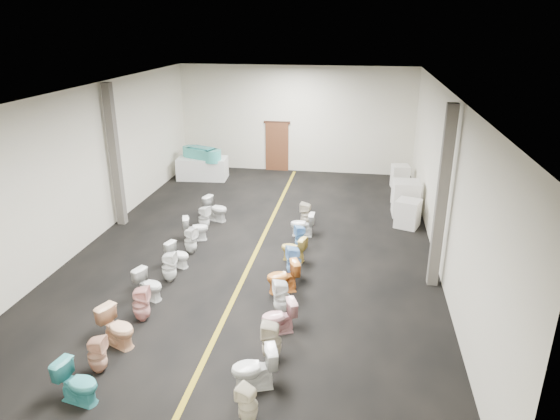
# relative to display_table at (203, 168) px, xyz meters

# --- Properties ---
(floor) EXTENTS (16.00, 16.00, 0.00)m
(floor) POSITION_rel_display_table_xyz_m (3.65, -6.18, -0.45)
(floor) COLOR black
(floor) RESTS_ON ground
(ceiling) EXTENTS (16.00, 16.00, 0.00)m
(ceiling) POSITION_rel_display_table_xyz_m (3.65, -6.18, 4.05)
(ceiling) COLOR black
(ceiling) RESTS_ON ground
(wall_back) EXTENTS (10.00, 0.00, 10.00)m
(wall_back) POSITION_rel_display_table_xyz_m (3.65, 1.82, 1.80)
(wall_back) COLOR beige
(wall_back) RESTS_ON ground
(wall_front) EXTENTS (10.00, 0.00, 10.00)m
(wall_front) POSITION_rel_display_table_xyz_m (3.65, -14.18, 1.80)
(wall_front) COLOR beige
(wall_front) RESTS_ON ground
(wall_left) EXTENTS (0.00, 16.00, 16.00)m
(wall_left) POSITION_rel_display_table_xyz_m (-1.35, -6.18, 1.80)
(wall_left) COLOR beige
(wall_left) RESTS_ON ground
(wall_right) EXTENTS (0.00, 16.00, 16.00)m
(wall_right) POSITION_rel_display_table_xyz_m (8.65, -6.18, 1.80)
(wall_right) COLOR beige
(wall_right) RESTS_ON ground
(aisle_stripe) EXTENTS (0.12, 15.60, 0.01)m
(aisle_stripe) POSITION_rel_display_table_xyz_m (3.65, -6.18, -0.44)
(aisle_stripe) COLOR olive
(aisle_stripe) RESTS_ON floor
(back_door) EXTENTS (1.00, 0.10, 2.10)m
(back_door) POSITION_rel_display_table_xyz_m (2.85, 1.76, 0.60)
(back_door) COLOR #562D19
(back_door) RESTS_ON floor
(door_frame) EXTENTS (1.15, 0.08, 0.10)m
(door_frame) POSITION_rel_display_table_xyz_m (2.85, 1.77, 1.67)
(door_frame) COLOR #331C11
(door_frame) RESTS_ON back_door
(column_left) EXTENTS (0.25, 0.25, 4.50)m
(column_left) POSITION_rel_display_table_xyz_m (-1.10, -5.18, 1.80)
(column_left) COLOR #59544C
(column_left) RESTS_ON floor
(column_right) EXTENTS (0.25, 0.25, 4.50)m
(column_right) POSITION_rel_display_table_xyz_m (8.40, -7.68, 1.80)
(column_right) COLOR #59544C
(column_right) RESTS_ON floor
(display_table) EXTENTS (2.09, 1.16, 0.90)m
(display_table) POSITION_rel_display_table_xyz_m (0.00, 0.00, 0.00)
(display_table) COLOR white
(display_table) RESTS_ON floor
(bathtub) EXTENTS (1.77, 1.13, 0.55)m
(bathtub) POSITION_rel_display_table_xyz_m (-0.00, 0.00, 0.62)
(bathtub) COLOR teal
(bathtub) RESTS_ON display_table
(appliance_crate_a) EXTENTS (0.89, 0.89, 0.89)m
(appliance_crate_a) POSITION_rel_display_table_xyz_m (8.05, -3.98, -0.00)
(appliance_crate_a) COLOR silver
(appliance_crate_a) RESTS_ON floor
(appliance_crate_b) EXTENTS (0.89, 0.89, 1.18)m
(appliance_crate_b) POSITION_rel_display_table_xyz_m (8.05, -2.92, 0.14)
(appliance_crate_b) COLOR silver
(appliance_crate_b) RESTS_ON floor
(appliance_crate_c) EXTENTS (0.84, 0.84, 0.75)m
(appliance_crate_c) POSITION_rel_display_table_xyz_m (8.05, -1.93, -0.07)
(appliance_crate_c) COLOR silver
(appliance_crate_c) RESTS_ON floor
(appliance_crate_d) EXTENTS (0.72, 0.72, 0.92)m
(appliance_crate_d) POSITION_rel_display_table_xyz_m (8.05, 0.07, 0.01)
(appliance_crate_d) COLOR silver
(appliance_crate_d) RESTS_ON floor
(toilet_left_0) EXTENTS (0.83, 0.57, 0.78)m
(toilet_left_0) POSITION_rel_display_table_xyz_m (1.87, -12.97, -0.06)
(toilet_left_0) COLOR teal
(toilet_left_0) RESTS_ON floor
(toilet_left_1) EXTENTS (0.38, 0.37, 0.76)m
(toilet_left_1) POSITION_rel_display_table_xyz_m (1.81, -12.19, -0.07)
(toilet_left_1) COLOR #E0A688
(toilet_left_1) RESTS_ON floor
(toilet_left_2) EXTENTS (0.92, 0.74, 0.82)m
(toilet_left_2) POSITION_rel_display_table_xyz_m (1.80, -11.34, -0.04)
(toilet_left_2) COLOR #F2B789
(toilet_left_2) RESTS_ON floor
(toilet_left_3) EXTENTS (0.43, 0.43, 0.82)m
(toilet_left_3) POSITION_rel_display_table_xyz_m (1.90, -10.43, -0.04)
(toilet_left_3) COLOR #E9A49E
(toilet_left_3) RESTS_ON floor
(toilet_left_4) EXTENTS (0.81, 0.63, 0.73)m
(toilet_left_4) POSITION_rel_display_table_xyz_m (1.69, -9.51, -0.08)
(toilet_left_4) COLOR white
(toilet_left_4) RESTS_ON floor
(toilet_left_5) EXTENTS (0.38, 0.37, 0.80)m
(toilet_left_5) POSITION_rel_display_table_xyz_m (1.85, -8.63, -0.05)
(toilet_left_5) COLOR white
(toilet_left_5) RESTS_ON floor
(toilet_left_6) EXTENTS (0.74, 0.57, 0.67)m
(toilet_left_6) POSITION_rel_display_table_xyz_m (1.78, -7.80, -0.11)
(toilet_left_6) COLOR white
(toilet_left_6) RESTS_ON floor
(toilet_left_7) EXTENTS (0.44, 0.44, 0.77)m
(toilet_left_7) POSITION_rel_display_table_xyz_m (1.85, -6.97, -0.06)
(toilet_left_7) COLOR white
(toilet_left_7) RESTS_ON floor
(toilet_left_8) EXTENTS (0.83, 0.64, 0.75)m
(toilet_left_8) POSITION_rel_display_table_xyz_m (1.70, -6.07, -0.07)
(toilet_left_8) COLOR white
(toilet_left_8) RESTS_ON floor
(toilet_left_9) EXTENTS (0.45, 0.44, 0.77)m
(toilet_left_9) POSITION_rel_display_table_xyz_m (1.69, -5.22, -0.06)
(toilet_left_9) COLOR white
(toilet_left_9) RESTS_ON floor
(toilet_left_10) EXTENTS (0.89, 0.66, 0.81)m
(toilet_left_10) POSITION_rel_display_table_xyz_m (1.86, -4.43, -0.04)
(toilet_left_10) COLOR silver
(toilet_left_10) RESTS_ON floor
(toilet_right_0) EXTENTS (0.42, 0.42, 0.72)m
(toilet_right_0) POSITION_rel_display_table_xyz_m (4.87, -12.99, -0.09)
(toilet_right_0) COLOR beige
(toilet_right_0) RESTS_ON floor
(toilet_right_1) EXTENTS (0.92, 0.70, 0.83)m
(toilet_right_1) POSITION_rel_display_table_xyz_m (4.79, -12.15, -0.03)
(toilet_right_1) COLOR silver
(toilet_right_1) RESTS_ON floor
(toilet_right_2) EXTENTS (0.41, 0.40, 0.84)m
(toilet_right_2) POSITION_rel_display_table_xyz_m (4.96, -11.31, -0.03)
(toilet_right_2) COLOR beige
(toilet_right_2) RESTS_ON floor
(toilet_right_3) EXTENTS (0.84, 0.68, 0.75)m
(toilet_right_3) POSITION_rel_display_table_xyz_m (4.94, -10.40, -0.07)
(toilet_right_3) COLOR pink
(toilet_right_3) RESTS_ON floor
(toilet_right_4) EXTENTS (0.48, 0.48, 0.82)m
(toilet_right_4) POSITION_rel_display_table_xyz_m (4.88, -9.63, -0.04)
(toilet_right_4) COLOR white
(toilet_right_4) RESTS_ON floor
(toilet_right_5) EXTENTS (0.89, 0.71, 0.80)m
(toilet_right_5) POSITION_rel_display_table_xyz_m (4.76, -8.69, -0.05)
(toilet_right_5) COLOR orange
(toilet_right_5) RESTS_ON floor
(toilet_right_6) EXTENTS (0.49, 0.49, 0.85)m
(toilet_right_6) POSITION_rel_display_table_xyz_m (4.92, -7.87, -0.02)
(toilet_right_6) COLOR #7FB7F0
(toilet_right_6) RESTS_ON floor
(toilet_right_7) EXTENTS (0.78, 0.57, 0.72)m
(toilet_right_7) POSITION_rel_display_table_xyz_m (4.79, -6.98, -0.09)
(toilet_right_7) COLOR #DBBA52
(toilet_right_7) RESTS_ON floor
(toilet_right_8) EXTENTS (0.44, 0.44, 0.73)m
(toilet_right_8) POSITION_rel_display_table_xyz_m (4.89, -6.20, -0.08)
(toilet_right_8) COLOR #70B1F2
(toilet_right_8) RESTS_ON floor
(toilet_right_9) EXTENTS (0.73, 0.42, 0.75)m
(toilet_right_9) POSITION_rel_display_table_xyz_m (4.83, -5.25, -0.08)
(toilet_right_9) COLOR white
(toilet_right_9) RESTS_ON floor
(toilet_right_10) EXTENTS (0.42, 0.41, 0.81)m
(toilet_right_10) POSITION_rel_display_table_xyz_m (4.86, -4.50, -0.04)
(toilet_right_10) COLOR beige
(toilet_right_10) RESTS_ON floor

